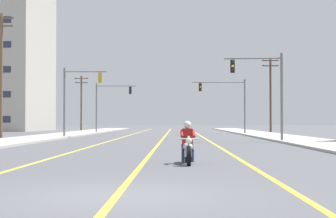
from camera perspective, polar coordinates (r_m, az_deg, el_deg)
name	(u,v)px	position (r m, az deg, el deg)	size (l,w,h in m)	color
ground_plane	(115,195)	(10.74, -5.59, -9.03)	(400.00, 400.00, 0.00)	#515156
lane_stripe_center	(166,135)	(55.61, -0.26, -2.79)	(0.16, 100.00, 0.01)	yellow
lane_stripe_left	(129,135)	(55.81, -4.13, -2.79)	(0.16, 100.00, 0.01)	yellow
lane_stripe_right	(200,135)	(55.65, 3.39, -2.79)	(0.16, 100.00, 0.01)	yellow
sidewalk_kerb_right	(275,136)	(51.41, 11.17, -2.82)	(4.40, 110.00, 0.14)	#ADA89E
sidewalk_kerb_left	(54,136)	(51.89, -11.91, -2.80)	(4.40, 110.00, 0.14)	#ADA89E
motorcycle_with_rider	(188,147)	(18.46, 2.08, -3.97)	(0.70, 2.19, 1.46)	black
traffic_signal_near_right	(265,84)	(38.38, 10.19, 2.60)	(4.09, 0.39, 6.20)	slate
traffic_signal_near_left	(76,92)	(48.59, -9.63, 1.76)	(3.80, 0.39, 6.20)	slate
traffic_signal_mid_right	(229,97)	(61.45, 6.46, 1.24)	(6.03, 0.66, 6.20)	slate
traffic_signal_mid_left	(108,100)	(67.73, -6.33, 0.95)	(5.05, 0.37, 6.20)	slate
utility_pole_left_near	(1,72)	(46.71, -17.13, 3.77)	(2.04, 0.26, 10.36)	brown
utility_pole_right_far	(270,92)	(68.41, 10.73, 1.74)	(2.04, 0.26, 9.40)	#4C3828
utility_pole_left_far	(81,101)	(83.07, -9.11, 0.83)	(2.10, 0.26, 8.36)	brown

